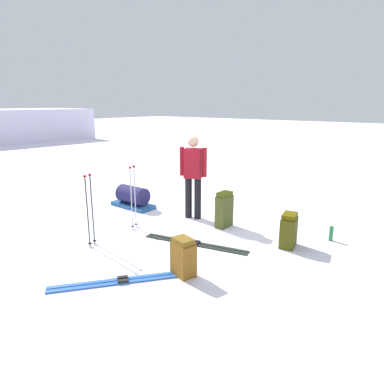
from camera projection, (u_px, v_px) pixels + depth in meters
The scene contains 11 objects.
ground_plane at pixel (192, 227), 6.83m from camera, with size 80.00×80.00×0.00m, color white.
skier_standing at pixel (193, 173), 7.15m from camera, with size 0.32×0.54×1.70m.
ski_pair_near at pixel (195, 244), 6.00m from camera, with size 0.61×1.85×0.05m.
ski_pair_far at pixel (123, 281), 4.76m from camera, with size 1.67×1.28×0.05m.
backpack_large_dark at pixel (183, 257), 4.88m from camera, with size 0.31×0.37×0.55m.
backpack_bright at pixel (224, 210), 6.79m from camera, with size 0.35×0.20×0.69m.
backpack_small_spare at pixel (289, 230), 5.85m from camera, with size 0.41×0.31×0.57m.
ski_poles_planted_near at pixel (133, 194), 6.61m from camera, with size 0.19×0.11×1.21m.
ski_poles_planted_far at pixel (90, 207), 5.79m from camera, with size 0.19×0.11×1.22m.
gear_sled at pixel (133, 198), 8.08m from camera, with size 0.46×1.06×0.49m.
thermos_bottle at pixel (331, 234), 6.14m from camera, with size 0.07×0.07×0.26m, color #247137.
Camera 1 is at (-5.01, -4.07, 2.34)m, focal length 33.13 mm.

